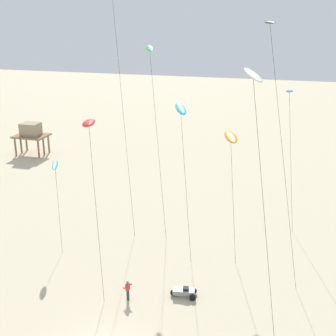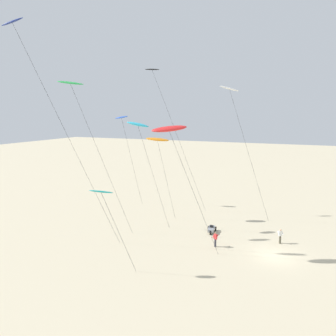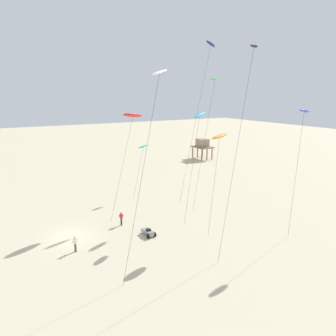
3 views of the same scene
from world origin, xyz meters
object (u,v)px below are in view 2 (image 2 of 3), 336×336
kite_black (155,76)px  kite_flyer_middle (215,239)px  kite_blue (122,119)px  kite_flyer_nearest (280,236)px  kite_red (169,129)px  kite_white (230,91)px  kite_green (71,85)px  kite_teal (102,193)px  kite_navy (15,28)px  kite_orange (157,140)px  kite_cyan (138,125)px  beach_buggy (211,229)px

kite_black → kite_flyer_middle: 23.50m
kite_blue → kite_flyer_nearest: size_ratio=8.44×
kite_red → kite_flyer_nearest: (8.00, -10.07, -11.99)m
kite_white → kite_flyer_middle: size_ratio=10.69×
kite_green → kite_teal: bearing=-129.1°
kite_blue → kite_red: kite_blue is taller
kite_black → kite_green: kite_black is taller
kite_navy → kite_white: size_ratio=1.33×
kite_orange → kite_cyan: kite_cyan is taller
kite_black → kite_white: size_ratio=1.15×
kite_blue → kite_green: kite_green is taller
kite_orange → kite_red: 12.13m
kite_white → kite_flyer_middle: bearing=-174.6°
kite_teal → kite_flyer_middle: 14.13m
kite_black → kite_red: (-12.98, -7.74, -6.60)m
kite_blue → beach_buggy: 21.89m
kite_red → kite_cyan: size_ratio=0.99×
kite_navy → kite_flyer_middle: size_ratio=14.20×
kite_red → kite_cyan: (5.76, 6.49, 0.11)m
kite_cyan → kite_flyer_nearest: (2.24, -16.56, -12.10)m
kite_navy → kite_teal: (-1.95, -10.80, -15.04)m
kite_cyan → kite_teal: kite_cyan is taller
kite_flyer_nearest → beach_buggy: kite_flyer_nearest is taller
kite_teal → kite_orange: bearing=7.4°
kite_teal → kite_flyer_middle: size_ratio=4.71×
kite_black → kite_green: (-11.85, 4.55, -2.04)m
kite_black → kite_teal: (-18.57, -3.71, -11.96)m
kite_cyan → kite_white: size_ratio=0.76×
kite_red → kite_cyan: bearing=48.4°
kite_white → kite_red: bearing=167.4°
kite_orange → kite_teal: kite_orange is taller
kite_blue → kite_green: 14.30m
kite_black → kite_flyer_nearest: 26.22m
kite_flyer_nearest → kite_navy: bearing=115.1°
kite_red → kite_flyer_nearest: size_ratio=8.06×
kite_navy → kite_flyer_nearest: 35.00m
kite_teal → kite_flyer_nearest: kite_teal is taller
kite_orange → kite_flyer_nearest: kite_orange is taller
kite_blue → kite_red: bearing=-136.1°
kite_black → kite_red: kite_black is taller
kite_red → beach_buggy: bearing=-13.9°
kite_flyer_nearest → kite_flyer_middle: bearing=120.5°
kite_black → kite_flyer_middle: bearing=-127.5°
kite_red → kite_teal: 8.73m
kite_navy → kite_black: bearing=-23.1°
kite_navy → kite_flyer_middle: bearing=-66.9°
kite_green → kite_white: kite_green is taller
kite_black → kite_flyer_nearest: size_ratio=12.25×
kite_orange → kite_cyan: 5.01m
kite_red → kite_white: kite_white is taller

